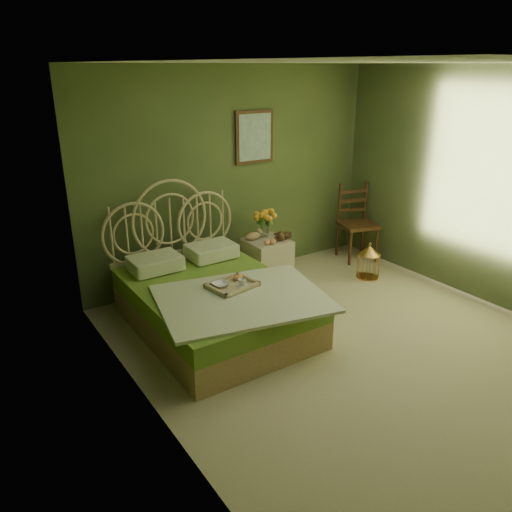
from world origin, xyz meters
TOP-DOWN VIEW (x-y plane):
  - floor at (0.00, 0.00)m, footprint 4.50×4.50m
  - ceiling at (0.00, 0.00)m, footprint 4.50×4.50m
  - wall_back at (0.00, 2.25)m, footprint 4.00×0.00m
  - wall_left at (-2.00, 0.00)m, footprint 0.00×4.50m
  - wall_right at (2.00, 0.00)m, footprint 0.00×4.50m
  - wall_art at (0.29, 2.22)m, footprint 0.54×0.04m
  - bed at (-0.95, 1.14)m, footprint 1.77×2.23m
  - nightstand at (0.20, 1.81)m, footprint 0.50×0.50m
  - chair at (1.70, 1.84)m, footprint 0.58×0.58m
  - birdcage at (1.35, 1.17)m, footprint 0.28×0.28m
  - book_lower at (0.37, 1.82)m, footprint 0.16×0.21m
  - book_upper at (0.37, 1.82)m, footprint 0.28×0.29m
  - cereal_bowl at (-0.95, 0.94)m, footprint 0.17×0.17m
  - coffee_cup at (-0.77, 0.83)m, footprint 0.10×0.10m

SIDE VIEW (x-z plane):
  - floor at x=0.00m, z-range 0.00..0.00m
  - birdcage at x=1.35m, z-range 0.00..0.42m
  - bed at x=-0.95m, z-range -0.39..0.99m
  - nightstand at x=0.20m, z-range -0.14..0.84m
  - cereal_bowl at x=-0.95m, z-range 0.53..0.57m
  - book_lower at x=0.37m, z-range 0.55..0.57m
  - coffee_cup at x=-0.77m, z-range 0.53..0.61m
  - book_upper at x=0.37m, z-range 0.57..0.59m
  - chair at x=1.70m, z-range 0.06..1.11m
  - wall_back at x=0.00m, z-range -0.70..3.30m
  - wall_left at x=-2.00m, z-range -0.95..3.55m
  - wall_right at x=2.00m, z-range -0.95..3.55m
  - wall_art at x=0.29m, z-range 1.43..2.07m
  - ceiling at x=0.00m, z-range 2.60..2.60m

